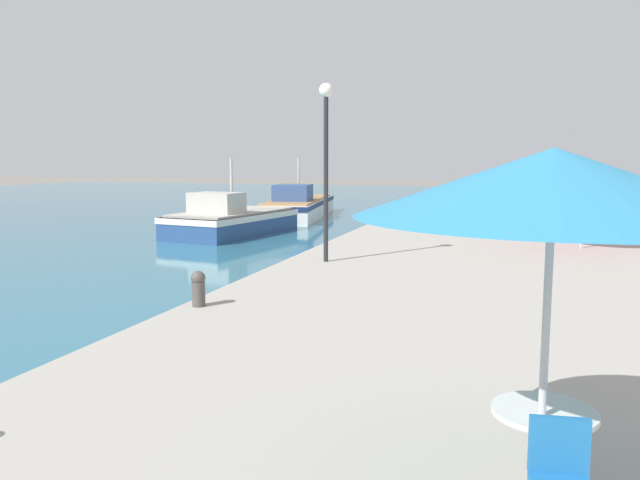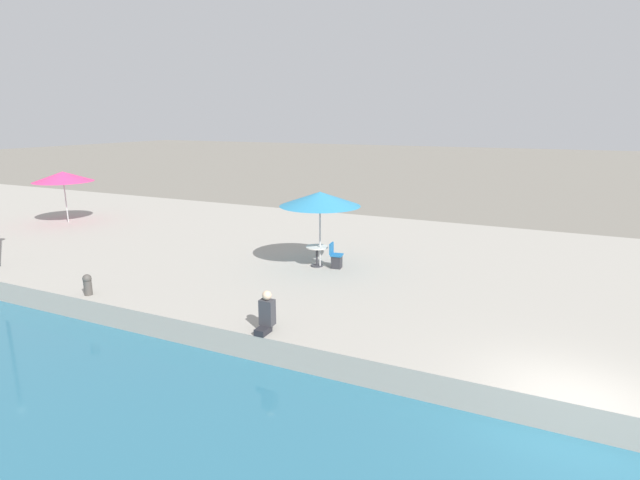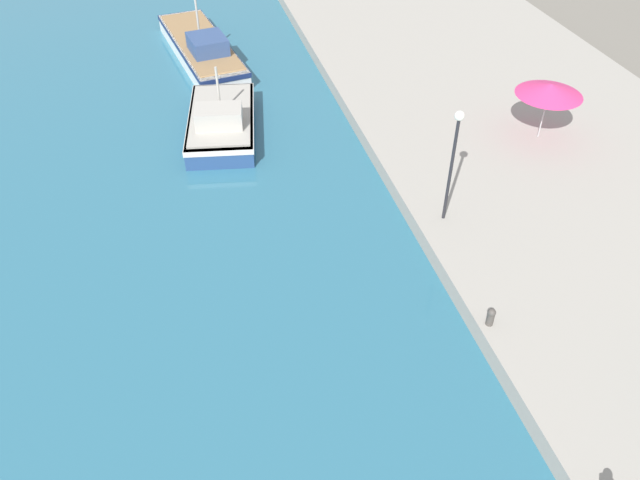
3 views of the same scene
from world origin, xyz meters
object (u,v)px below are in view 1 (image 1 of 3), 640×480
fishing_boat_far (298,205)px  mooring_bollard (198,287)px  lamppost (326,142)px  fishing_boat_mid (231,220)px  cafe_umbrella_pink (553,183)px  cafe_table (543,435)px  cafe_umbrella_white (585,169)px

fishing_boat_far → mooring_bollard: bearing=-83.9°
fishing_boat_far → lamppost: lamppost is taller
fishing_boat_mid → cafe_umbrella_pink: bearing=-49.4°
cafe_table → mooring_bollard: 7.59m
fishing_boat_far → cafe_umbrella_pink: (12.27, -29.14, 2.50)m
fishing_boat_mid → cafe_umbrella_white: fishing_boat_mid is taller
fishing_boat_far → mooring_bollard: size_ratio=16.27×
fishing_boat_far → cafe_umbrella_white: bearing=-54.3°
mooring_bollard → lamppost: size_ratio=0.14×
cafe_umbrella_white → lamppost: 8.06m
cafe_umbrella_pink → mooring_bollard: (-5.68, 5.13, -2.14)m
cafe_umbrella_pink → cafe_table: bearing=79.8°
cafe_table → lamppost: (-4.96, 10.47, 2.56)m
cafe_umbrella_white → mooring_bollard: bearing=-126.1°
cafe_umbrella_white → cafe_table: cafe_umbrella_white is taller
fishing_boat_far → cafe_umbrella_white: 19.85m
lamppost → cafe_table: bearing=-64.6°
fishing_boat_far → mooring_bollard: fishing_boat_far is taller
fishing_boat_far → fishing_boat_mid: bearing=-99.2°
cafe_table → lamppost: 11.86m
fishing_boat_mid → cafe_umbrella_white: 14.97m
fishing_boat_mid → cafe_umbrella_pink: 23.74m
cafe_umbrella_white → fishing_boat_mid: bearing=160.3°
cafe_umbrella_pink → cafe_table: 1.96m
fishing_boat_far → cafe_table: bearing=-76.3°
fishing_boat_mid → cafe_table: bearing=-49.2°
cafe_umbrella_white → fishing_boat_far: bearing=134.9°
fishing_boat_mid → cafe_table: (12.28, -20.04, 0.55)m
fishing_boat_far → cafe_umbrella_white: size_ratio=3.65×
cafe_table → mooring_bollard: cafe_table is taller
cafe_umbrella_white → cafe_table: (-1.63, -15.05, -1.82)m
fishing_boat_mid → fishing_boat_far: bearing=99.4°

